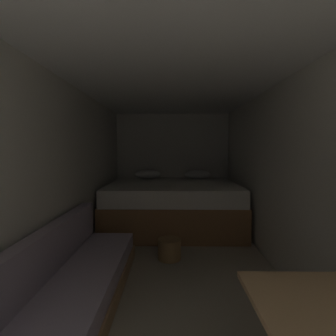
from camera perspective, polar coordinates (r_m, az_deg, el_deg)
The scene contains 8 objects.
ground_plane at distance 2.85m, azimuth 1.25°, elevation -23.15°, with size 7.36×7.36×0.00m, color #A39984.
wall_back at distance 5.25m, azimuth 0.98°, elevation 0.81°, with size 2.32×0.05×2.01m, color silver.
wall_left at distance 2.79m, azimuth -22.82°, elevation -2.45°, with size 0.05×5.36×2.01m, color silver.
wall_right at distance 2.81m, azimuth 25.20°, elevation -2.47°, with size 0.05×5.36×2.01m, color silver.
ceiling_slab at distance 2.64m, azimuth 1.33°, elevation 20.10°, with size 2.32×5.36×0.05m, color white.
bed at distance 4.41m, azimuth 1.03°, elevation -8.02°, with size 2.10×1.74×0.92m.
sofa_left at distance 2.18m, azimuth -23.64°, elevation -26.40°, with size 0.62×2.79×0.67m.
wicker_basket at distance 3.25m, azimuth 0.31°, elevation -17.29°, with size 0.27×0.27×0.24m.
Camera 1 is at (-0.03, -0.43, 1.31)m, focal length 27.88 mm.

